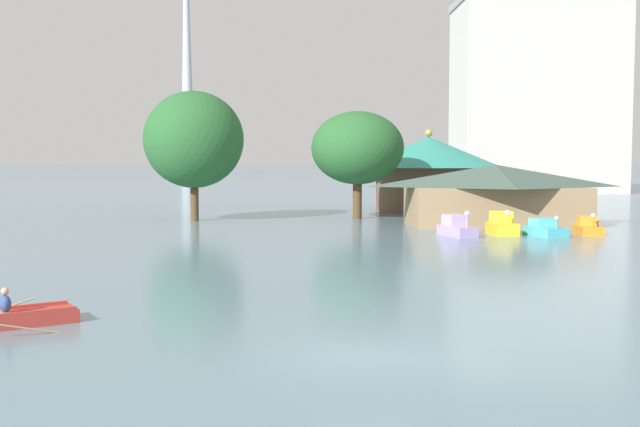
# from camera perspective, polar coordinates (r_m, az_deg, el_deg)

# --- Properties ---
(ground_plane) EXTENTS (2000.00, 2000.00, 0.00)m
(ground_plane) POSITION_cam_1_polar(r_m,az_deg,el_deg) (18.42, 3.73, -10.78)
(ground_plane) COLOR slate
(rowboat_with_rower) EXTENTS (3.47, 3.64, 1.17)m
(rowboat_with_rower) POSITION_cam_1_polar(r_m,az_deg,el_deg) (23.26, -22.25, -7.38)
(rowboat_with_rower) COLOR #B7382D
(rowboat_with_rower) RESTS_ON ground
(pedal_boat_lavender) EXTENTS (2.16, 3.19, 1.68)m
(pedal_boat_lavender) POSITION_cam_1_polar(r_m,az_deg,el_deg) (47.64, 10.36, -1.08)
(pedal_boat_lavender) COLOR #B299D8
(pedal_boat_lavender) RESTS_ON ground
(pedal_boat_yellow) EXTENTS (1.60, 2.47, 1.65)m
(pedal_boat_yellow) POSITION_cam_1_polar(r_m,az_deg,el_deg) (49.18, 13.70, -0.89)
(pedal_boat_yellow) COLOR yellow
(pedal_boat_yellow) RESTS_ON ground
(pedal_boat_cyan) EXTENTS (2.19, 3.19, 1.38)m
(pedal_boat_cyan) POSITION_cam_1_polar(r_m,az_deg,el_deg) (48.92, 16.77, -1.15)
(pedal_boat_cyan) COLOR #4CB7CC
(pedal_boat_cyan) RESTS_ON ground
(pedal_boat_orange) EXTENTS (1.54, 2.44, 1.45)m
(pedal_boat_orange) POSITION_cam_1_polar(r_m,az_deg,el_deg) (50.73, 19.74, -1.01)
(pedal_boat_orange) COLOR orange
(pedal_boat_orange) RESTS_ON ground
(boathouse) EXTENTS (13.39, 8.29, 4.46)m
(boathouse) POSITION_cam_1_polar(r_m,az_deg,el_deg) (56.44, 13.16, 1.50)
(boathouse) COLOR #9E7F5B
(boathouse) RESTS_ON ground
(green_roof_pavilion) EXTENTS (13.89, 13.89, 7.71)m
(green_roof_pavilion) POSITION_cam_1_polar(r_m,az_deg,el_deg) (71.48, 8.25, 3.47)
(green_roof_pavilion) COLOR brown
(green_roof_pavilion) RESTS_ON ground
(shoreline_tree_tall_left) EXTENTS (7.82, 7.82, 10.20)m
(shoreline_tree_tall_left) POSITION_cam_1_polar(r_m,az_deg,el_deg) (59.72, -9.59, 5.57)
(shoreline_tree_tall_left) COLOR brown
(shoreline_tree_tall_left) RESTS_ON ground
(shoreline_tree_mid) EXTENTS (7.55, 7.55, 8.76)m
(shoreline_tree_mid) POSITION_cam_1_polar(r_m,az_deg,el_deg) (61.07, 2.88, 5.00)
(shoreline_tree_mid) COLOR brown
(shoreline_tree_mid) RESTS_ON ground
(background_building_block) EXTENTS (24.20, 13.33, 28.83)m
(background_building_block) POSITION_cam_1_polar(r_m,az_deg,el_deg) (118.15, 16.14, 8.57)
(background_building_block) COLOR beige
(background_building_block) RESTS_ON ground
(distant_broadcast_tower) EXTENTS (8.47, 8.47, 144.05)m
(distant_broadcast_tower) POSITION_cam_1_polar(r_m,az_deg,el_deg) (298.43, -10.14, 14.52)
(distant_broadcast_tower) COLOR #B7BCC6
(distant_broadcast_tower) RESTS_ON ground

